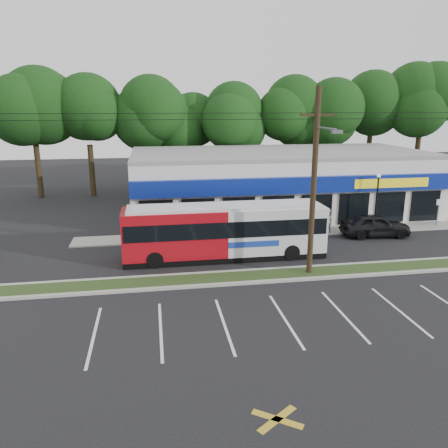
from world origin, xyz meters
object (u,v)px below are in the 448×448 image
pedestrian_b (327,221)px  lamp_post (377,195)px  metrobus (225,230)px  car_dark (375,225)px  utility_pole (311,178)px  pedestrian_a (268,233)px  sign_post (438,208)px

pedestrian_b → lamp_post: bearing=-145.2°
metrobus → car_dark: (11.31, 2.67, -0.92)m
utility_pole → car_dark: bearing=40.4°
car_dark → pedestrian_a: pedestrian_a is taller
lamp_post → car_dark: lamp_post is taller
lamp_post → pedestrian_a: (-9.00, -2.80, -1.71)m
sign_post → metrobus: size_ratio=0.18×
pedestrian_a → utility_pole: bearing=83.0°
car_dark → utility_pole: bearing=135.5°
metrobus → pedestrian_a: bearing=25.5°
utility_pole → car_dark: utility_pole is taller
lamp_post → metrobus: (-12.15, -4.30, -0.93)m
pedestrian_a → pedestrian_b: bearing=-170.2°
sign_post → pedestrian_a: 14.25m
metrobus → pedestrian_a: size_ratio=6.38×
metrobus → pedestrian_b: metrobus is taller
lamp_post → pedestrian_b: (-3.91, -0.30, -1.76)m
sign_post → pedestrian_a: bearing=-169.6°
sign_post → pedestrian_b: 8.93m
lamp_post → sign_post: size_ratio=1.91×
pedestrian_a → sign_post: bearing=174.1°
lamp_post → sign_post: (5.00, -0.23, -1.12)m
metrobus → car_dark: size_ratio=2.53×
utility_pole → metrobus: bearing=138.1°
metrobus → pedestrian_b: 9.20m
car_dark → pedestrian_a: size_ratio=2.52×
metrobus → utility_pole: bearing=-41.9°
lamp_post → sign_post: lamp_post is taller
metrobus → pedestrian_a: metrobus is taller
utility_pole → pedestrian_a: 6.80m
lamp_post → pedestrian_b: size_ratio=2.33×
car_dark → pedestrian_b: (-3.07, 1.33, 0.09)m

